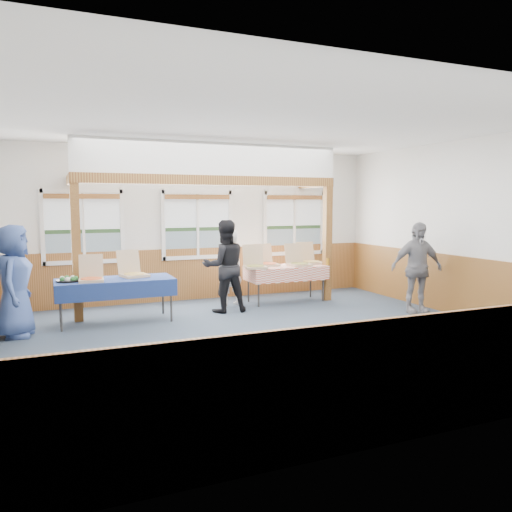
{
  "coord_description": "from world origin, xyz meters",
  "views": [
    {
      "loc": [
        -2.93,
        -6.81,
        2.05
      ],
      "look_at": [
        0.32,
        1.0,
        1.16
      ],
      "focal_mm": 35.0,
      "sensor_mm": 36.0,
      "label": 1
    }
  ],
  "objects_px": {
    "table_right": "(286,269)",
    "person_grey": "(417,268)",
    "woman_white": "(230,268)",
    "woman_black": "(225,266)",
    "table_left": "(115,282)",
    "man_blue": "(14,281)"
  },
  "relations": [
    {
      "from": "table_left",
      "to": "person_grey",
      "type": "distance_m",
      "value": 5.48
    },
    {
      "from": "woman_black",
      "to": "man_blue",
      "type": "relative_size",
      "value": 1.01
    },
    {
      "from": "person_grey",
      "to": "woman_black",
      "type": "bearing_deg",
      "value": 166.65
    },
    {
      "from": "table_right",
      "to": "person_grey",
      "type": "relative_size",
      "value": 1.05
    },
    {
      "from": "table_left",
      "to": "woman_black",
      "type": "bearing_deg",
      "value": 25.59
    },
    {
      "from": "table_left",
      "to": "person_grey",
      "type": "relative_size",
      "value": 1.25
    },
    {
      "from": "man_blue",
      "to": "person_grey",
      "type": "distance_m",
      "value": 6.91
    },
    {
      "from": "table_right",
      "to": "man_blue",
      "type": "relative_size",
      "value": 1.03
    },
    {
      "from": "woman_black",
      "to": "table_left",
      "type": "bearing_deg",
      "value": 4.35
    },
    {
      "from": "woman_white",
      "to": "woman_black",
      "type": "bearing_deg",
      "value": 45.83
    },
    {
      "from": "woman_white",
      "to": "woman_black",
      "type": "xyz_separation_m",
      "value": [
        -0.3,
        -0.51,
        0.11
      ]
    },
    {
      "from": "table_left",
      "to": "person_grey",
      "type": "xyz_separation_m",
      "value": [
        5.28,
        -1.44,
        0.15
      ]
    },
    {
      "from": "woman_white",
      "to": "person_grey",
      "type": "distance_m",
      "value": 3.59
    },
    {
      "from": "man_blue",
      "to": "person_grey",
      "type": "xyz_separation_m",
      "value": [
        6.83,
        -1.04,
        -0.01
      ]
    },
    {
      "from": "woman_white",
      "to": "table_right",
      "type": "bearing_deg",
      "value": 162.12
    },
    {
      "from": "woman_white",
      "to": "woman_black",
      "type": "distance_m",
      "value": 0.6
    },
    {
      "from": "table_left",
      "to": "woman_black",
      "type": "xyz_separation_m",
      "value": [
        2.02,
        0.06,
        0.17
      ]
    },
    {
      "from": "table_left",
      "to": "man_blue",
      "type": "height_order",
      "value": "man_blue"
    },
    {
      "from": "woman_white",
      "to": "man_blue",
      "type": "distance_m",
      "value": 3.98
    },
    {
      "from": "table_right",
      "to": "person_grey",
      "type": "bearing_deg",
      "value": -30.38
    },
    {
      "from": "table_left",
      "to": "table_right",
      "type": "bearing_deg",
      "value": 31.88
    },
    {
      "from": "woman_white",
      "to": "person_grey",
      "type": "relative_size",
      "value": 0.89
    }
  ]
}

